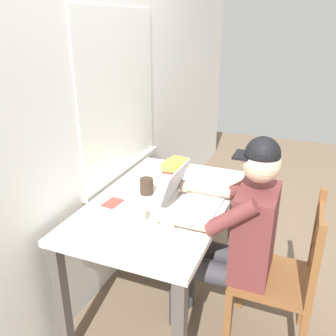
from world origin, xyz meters
The scene contains 15 objects.
ground_plane centered at (0.00, 0.00, 0.00)m, with size 8.00×8.00×0.00m, color brown.
back_wall centered at (0.01, 0.46, 1.30)m, with size 6.00×0.08×2.60m.
desk centered at (0.00, 0.00, 0.65)m, with size 1.24×0.77×0.76m.
seated_person centered at (-0.05, -0.46, 0.68)m, with size 0.50×0.60×1.23m.
wooden_chair centered at (-0.05, -0.74, 0.45)m, with size 0.42×0.42×0.93m.
laptop centered at (-0.01, -0.18, 0.81)m, with size 0.33×0.30×0.23m.
computer_mouse centered at (0.24, -0.25, 0.77)m, with size 0.06×0.10×0.03m, color black.
coffee_mug_white centered at (-0.27, -0.15, 0.80)m, with size 0.11×0.07×0.10m.
coffee_mug_dark centered at (0.05, 0.12, 0.80)m, with size 0.12×0.08×0.10m.
coffee_mug_spare centered at (-0.28, 0.01, 0.80)m, with size 0.12×0.08×0.10m.
book_stack_main centered at (0.43, 0.08, 0.80)m, with size 0.21×0.16×0.08m.
paper_pile_near_laptop centered at (0.08, -0.24, 0.76)m, with size 0.24×0.15×0.01m, color silver.
paper_pile_back_corner centered at (0.12, 0.26, 0.76)m, with size 0.20×0.14×0.01m, color silver.
paper_pile_side centered at (0.41, 0.05, 0.76)m, with size 0.24×0.18×0.01m, color white.
landscape_photo_print centered at (-0.14, 0.25, 0.76)m, with size 0.13×0.09×0.00m, color #C63D33.
Camera 1 is at (-1.76, -0.76, 1.75)m, focal length 38.78 mm.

